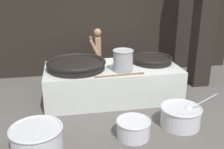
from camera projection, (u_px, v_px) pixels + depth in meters
ground_plane at (112, 97)px, 6.84m from camera, size 60.00×60.00×0.00m
back_wall at (100, 5)px, 8.05m from camera, size 8.87×0.24×4.33m
support_pillar at (206, 8)px, 7.00m from camera, size 0.48×0.48×4.33m
hearth_platform at (112, 82)px, 6.69m from camera, size 3.33×1.58×0.83m
giant_wok_near at (76, 64)px, 6.34m from camera, size 1.44×1.44×0.23m
giant_wok_far at (152, 59)px, 6.83m from camera, size 1.04×1.04×0.18m
stock_pot at (123, 60)px, 6.14m from camera, size 0.49×0.49×0.52m
stirring_paddle at (122, 75)px, 5.93m from camera, size 1.16×0.15×0.04m
cook at (98, 54)px, 7.61m from camera, size 0.39×0.60×1.60m
prep_bowl_vegetables at (181, 115)px, 5.42m from camera, size 1.08×0.85×0.76m
prep_bowl_meat at (37, 137)px, 4.69m from camera, size 0.96×0.96×0.42m
prep_bowl_extra at (133, 128)px, 5.03m from camera, size 0.67×0.67×0.36m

